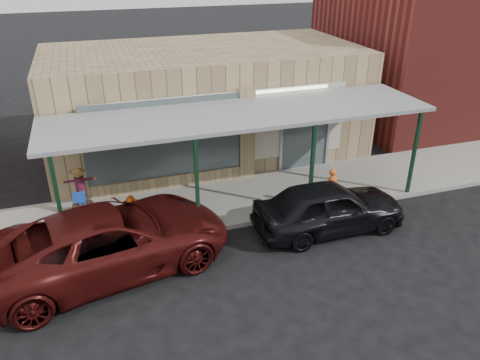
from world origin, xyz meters
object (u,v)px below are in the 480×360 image
object	(u,v)px
barrel_pumpkin	(132,207)
handicap_sign	(81,210)
parked_sedan	(329,207)
barrel_scarecrow	(82,200)
car_maroon	(111,240)

from	to	relation	value
barrel_pumpkin	handicap_sign	xyz separation A→B (m)	(-1.42, -1.19, 0.79)
parked_sedan	barrel_pumpkin	bearing A→B (deg)	64.77
barrel_scarecrow	car_maroon	xyz separation A→B (m)	(0.66, -2.73, 0.14)
car_maroon	barrel_scarecrow	bearing A→B (deg)	2.22
parked_sedan	car_maroon	world-z (taller)	car_maroon
barrel_pumpkin	parked_sedan	xyz separation A→B (m)	(5.49, -2.57, 0.39)
barrel_pumpkin	handicap_sign	world-z (taller)	handicap_sign
car_maroon	parked_sedan	bearing A→B (deg)	-102.13
car_maroon	barrel_pumpkin	bearing A→B (deg)	-28.33
car_maroon	handicap_sign	bearing A→B (deg)	15.61
barrel_pumpkin	car_maroon	distance (m)	2.65
barrel_scarecrow	barrel_pumpkin	distance (m)	1.48
barrel_pumpkin	handicap_sign	size ratio (longest dim) A/B	0.40
handicap_sign	car_maroon	world-z (taller)	handicap_sign
barrel_scarecrow	barrel_pumpkin	world-z (taller)	barrel_scarecrow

